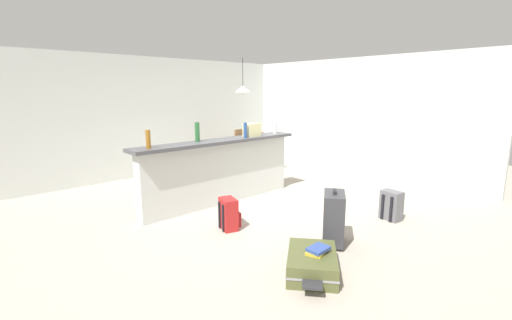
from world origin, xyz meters
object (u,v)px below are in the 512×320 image
Objects in this scene: dining_chair_far_side at (237,146)px; grocery_bag at (252,130)px; suitcase_flat_olive at (312,263)px; bottle_blue at (245,130)px; bottle_amber at (148,139)px; book_stack at (317,250)px; bottle_white at (275,127)px; dining_chair_near_partition at (262,152)px; backpack_red at (229,214)px; suitcase_upright_charcoal at (334,218)px; pendant_lamp at (243,89)px; backpack_grey at (392,206)px; dining_table at (249,143)px; bottle_green at (197,132)px.

grocery_bag is at bearing -123.43° from dining_chair_far_side.
bottle_blue is at bearing 63.58° from suitcase_flat_olive.
bottle_amber is 0.98× the size of book_stack.
bottle_white is 1.20m from dining_chair_near_partition.
grocery_bag is 0.62× the size of backpack_red.
pendant_lamp is at bearing 64.63° from suitcase_upright_charcoal.
backpack_grey is 1.00× the size of backpack_red.
backpack_red is at bearing -136.10° from dining_table.
dining_table is 4.62m from book_stack.
dining_chair_near_partition is 1.46m from pendant_lamp.
bottle_white is 3.25m from book_stack.
pendant_lamp reaches higher than bottle_amber.
bottle_amber is 3.17m from dining_chair_near_partition.
pendant_lamp is at bearing 58.38° from book_stack.
dining_chair_near_partition reaches higher than suitcase_flat_olive.
dining_table is at bearing 81.74° from backpack_grey.
bottle_green is at bearing -159.51° from dining_chair_near_partition.
grocery_bag reaches higher than backpack_grey.
dining_chair_near_partition is 2.21× the size of backpack_red.
suitcase_upright_charcoal is (0.40, -2.24, -0.86)m from bottle_green.
bottle_blue is 0.79m from bottle_white.
dining_chair_far_side is at bearing 64.99° from suitcase_upright_charcoal.
grocery_bag is (0.21, 0.07, -0.02)m from bottle_blue.
bottle_white is 0.23× the size of dining_chair_near_partition.
suitcase_flat_olive is 2.03m from backpack_grey.
bottle_white is 0.82× the size of grocery_bag.
dining_chair_near_partition is (1.09, 0.89, -0.64)m from grocery_bag.
dining_chair_near_partition is at bearing 37.92° from backpack_red.
suitcase_upright_charcoal is (-0.63, -2.15, -0.82)m from grocery_bag.
dining_chair_near_partition is at bearing 53.30° from suitcase_flat_olive.
bottle_white is 0.23× the size of dining_chair_far_side.
dining_table is (2.21, 1.31, -0.54)m from bottle_green.
bottle_green reaches higher than dining_table.
pendant_lamp reaches higher than bottle_white.
bottle_white is 0.32× the size of suitcase_upright_charcoal.
book_stack is at bearing -123.14° from dining_table.
bottle_blue reaches higher than dining_chair_near_partition.
dining_chair_near_partition is 2.99m from backpack_red.
dining_table is 4.63m from suitcase_flat_olive.
backpack_grey is (0.86, -2.17, -0.97)m from bottle_blue.
bottle_blue is 0.60× the size of backpack_grey.
bottle_blue is 0.27× the size of dining_chair_far_side.
bottle_green is 0.35× the size of suitcase_flat_olive.
bottle_white is at bearing -109.57° from dining_chair_far_side.
pendant_lamp is at bearing 26.79° from bottle_amber.
backpack_grey is at bearing -88.19° from bottle_white.
dining_table is 1.20m from pendant_lamp.
pendant_lamp is (1.30, 1.56, 0.67)m from bottle_blue.
backpack_red is (-1.05, -0.87, -0.97)m from bottle_blue.
suitcase_upright_charcoal is at bearing 23.30° from book_stack.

